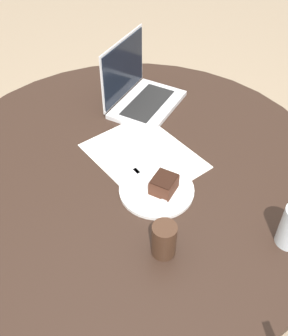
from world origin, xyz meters
name	(u,v)px	position (x,y,z in m)	size (l,w,h in m)	color
ground_plane	(136,280)	(0.00, 0.00, 0.00)	(12.00, 12.00, 0.00)	gray
dining_table	(133,187)	(0.00, 0.00, 0.63)	(1.33, 1.33, 0.74)	black
paper_document	(143,156)	(0.02, -0.05, 0.74)	(0.45, 0.40, 0.00)	white
plate	(157,190)	(-0.14, -0.04, 0.74)	(0.23, 0.23, 0.01)	white
cake_slice	(164,184)	(-0.15, -0.06, 0.78)	(0.10, 0.10, 0.05)	#472619
fork	(146,181)	(-0.10, -0.02, 0.75)	(0.17, 0.07, 0.00)	silver
coffee_glass	(164,240)	(-0.35, 0.02, 0.79)	(0.07, 0.07, 0.10)	#3D2619
laptop	(140,93)	(0.32, -0.13, 0.79)	(0.35, 0.36, 0.25)	silver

